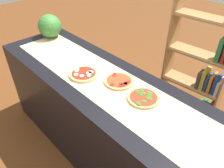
{
  "coord_description": "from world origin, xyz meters",
  "views": [
    {
      "loc": [
        1.01,
        -0.95,
        1.97
      ],
      "look_at": [
        0.0,
        0.0,
        0.94
      ],
      "focal_mm": 35.39,
      "sensor_mm": 36.0,
      "label": 1
    }
  ],
  "objects_px": {
    "pizza_mozzarella_0": "(84,74)",
    "watermelon": "(50,26)",
    "pizza_spinach_2": "(144,98)",
    "pizza_pepperoni_1": "(119,81)",
    "bookshelf": "(207,62)"
  },
  "relations": [
    {
      "from": "watermelon",
      "to": "pizza_spinach_2",
      "type": "bearing_deg",
      "value": -3.18
    },
    {
      "from": "pizza_mozzarella_0",
      "to": "pizza_spinach_2",
      "type": "relative_size",
      "value": 1.01
    },
    {
      "from": "pizza_mozzarella_0",
      "to": "watermelon",
      "type": "distance_m",
      "value": 0.89
    },
    {
      "from": "pizza_mozzarella_0",
      "to": "watermelon",
      "type": "bearing_deg",
      "value": 166.41
    },
    {
      "from": "pizza_mozzarella_0",
      "to": "pizza_pepperoni_1",
      "type": "relative_size",
      "value": 0.99
    },
    {
      "from": "pizza_spinach_2",
      "to": "pizza_mozzarella_0",
      "type": "bearing_deg",
      "value": -166.53
    },
    {
      "from": "pizza_mozzarella_0",
      "to": "bookshelf",
      "type": "relative_size",
      "value": 0.15
    },
    {
      "from": "pizza_spinach_2",
      "to": "watermelon",
      "type": "height_order",
      "value": "watermelon"
    },
    {
      "from": "pizza_mozzarella_0",
      "to": "pizza_pepperoni_1",
      "type": "xyz_separation_m",
      "value": [
        0.27,
        0.15,
        -0.0
      ]
    },
    {
      "from": "pizza_spinach_2",
      "to": "watermelon",
      "type": "distance_m",
      "value": 1.41
    },
    {
      "from": "pizza_mozzarella_0",
      "to": "pizza_spinach_2",
      "type": "bearing_deg",
      "value": 13.47
    },
    {
      "from": "pizza_pepperoni_1",
      "to": "watermelon",
      "type": "xyz_separation_m",
      "value": [
        -1.13,
        0.06,
        0.11
      ]
    },
    {
      "from": "pizza_pepperoni_1",
      "to": "pizza_mozzarella_0",
      "type": "bearing_deg",
      "value": -151.62
    },
    {
      "from": "pizza_spinach_2",
      "to": "watermelon",
      "type": "bearing_deg",
      "value": 176.82
    },
    {
      "from": "pizza_pepperoni_1",
      "to": "watermelon",
      "type": "height_order",
      "value": "watermelon"
    }
  ]
}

